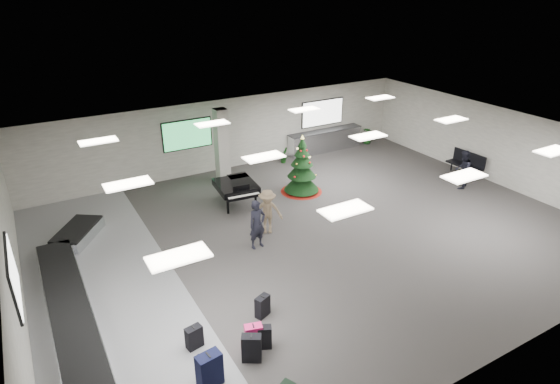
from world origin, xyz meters
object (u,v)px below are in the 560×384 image
traveler_a (257,224)px  traveler_bench (463,170)px  traveler_b (267,212)px  grand_piano (236,187)px  baggage_carousel (74,299)px  service_counter (325,141)px  bench (467,162)px  pink_suitcase (254,337)px  potted_plant_right (367,136)px  christmas_tree (302,173)px  potted_plant_left (284,155)px

traveler_a → traveler_bench: (9.50, -0.05, -0.01)m
traveler_b → traveler_bench: (8.76, -0.72, 0.02)m
grand_piano → traveler_b: bearing=-84.2°
baggage_carousel → service_counter: bearing=27.7°
service_counter → bench: size_ratio=2.45×
pink_suitcase → potted_plant_right: potted_plant_right is taller
service_counter → traveler_bench: bearing=-70.6°
christmas_tree → traveler_bench: (5.95, -2.99, -0.02)m
baggage_carousel → traveler_a: (5.64, 0.23, 0.61)m
service_counter → pink_suitcase: 14.10m
traveler_a → bench: bearing=-3.0°
grand_piano → traveler_b: traveler_b is taller
pink_suitcase → bench: bench is taller
service_counter → potted_plant_right: size_ratio=4.74×
traveler_bench → potted_plant_left: size_ratio=2.22×
service_counter → christmas_tree: size_ratio=1.67×
traveler_a → service_counter: bearing=34.8°
potted_plant_right → traveler_b: bearing=-147.9°
service_counter → potted_plant_left: size_ratio=5.53×
grand_piano → traveler_a: (-0.75, -3.17, 0.09)m
service_counter → traveler_b: size_ratio=2.54×
baggage_carousel → grand_piano: grand_piano is taller
grand_piano → pink_suitcase: bearing=-106.3°
traveler_bench → potted_plant_left: traveler_bench is taller
traveler_a → traveler_bench: bearing=-7.6°
grand_piano → potted_plant_left: size_ratio=2.66×
bench → traveler_b: 10.07m
christmas_tree → traveler_a: 4.61m
baggage_carousel → bench: (16.45, 1.04, 0.37)m
potted_plant_right → christmas_tree: bearing=-151.4°
pink_suitcase → traveler_bench: 12.35m
baggage_carousel → bench: bearing=3.6°
traveler_a → potted_plant_left: size_ratio=2.26×
traveler_b → traveler_bench: traveler_bench is taller
baggage_carousel → traveler_a: 5.68m
traveler_a → potted_plant_left: (4.59, 6.14, -0.46)m
baggage_carousel → christmas_tree: 9.75m
christmas_tree → grand_piano: size_ratio=1.25×
traveler_bench → christmas_tree: bearing=-55.9°
christmas_tree → potted_plant_right: christmas_tree is taller
christmas_tree → traveler_b: (-2.81, -2.27, -0.03)m
traveler_a → traveler_bench: 9.50m
bench → traveler_a: bearing=-177.8°
bench → traveler_bench: bearing=-148.8°
service_counter → grand_piano: 7.26m
service_counter → pink_suitcase: service_counter is taller
traveler_b → grand_piano: bearing=117.0°
christmas_tree → bench: bearing=-16.4°
baggage_carousel → grand_piano: (6.39, 3.40, 0.53)m
traveler_b → christmas_tree: bearing=66.1°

